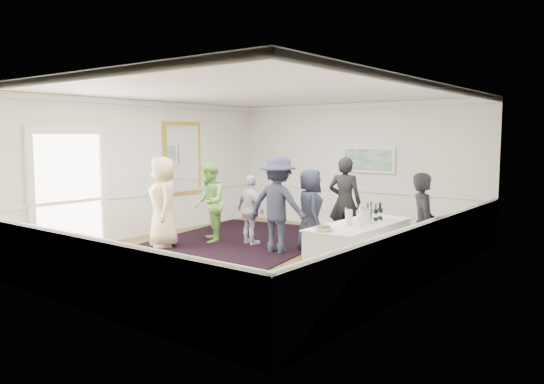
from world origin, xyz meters
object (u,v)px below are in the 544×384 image
Objects in this scene: bartender at (423,225)px; guest_dark_a at (278,205)px; ice_bucket at (365,216)px; serving_table at (360,251)px; guest_dark_b at (345,202)px; guest_navy at (310,210)px; guest_lilac at (251,210)px; nut_bowl at (324,228)px; guest_tan at (163,202)px; guest_green at (209,203)px.

bartender is 3.02m from guest_dark_a.
bartender is 6.75× the size of ice_bucket.
serving_table is 1.17m from bartender.
guest_navy is (-0.33, -0.82, -0.12)m from guest_dark_b.
guest_dark_b reaches higher than guest_lilac.
nut_bowl is at bearing 119.45° from bartender.
nut_bowl is (-0.86, -1.75, 0.09)m from bartender.
serving_table is at bearing 32.66° from guest_tan.
guest_tan is at bearing 67.54° from bartender.
guest_lilac is at bearing -23.69° from guest_dark_a.
guest_green is 1.17× the size of guest_lilac.
guest_navy reaches higher than ice_bucket.
guest_dark_b is at bearing 114.49° from nut_bowl.
guest_navy reaches higher than guest_lilac.
guest_dark_b is (0.76, 1.36, -0.02)m from guest_dark_a.
guest_dark_b reaches higher than serving_table.
guest_dark_b is at bearing 74.89° from guest_green.
guest_tan is at bearing 23.34° from guest_dark_b.
guest_dark_b is (-1.50, 2.11, 0.50)m from serving_table.
bartender is 1.00m from ice_bucket.
guest_dark_a reaches higher than nut_bowl.
guest_tan is at bearing 76.48° from guest_navy.
ice_bucket is 0.92× the size of nut_bowl.
ice_bucket is (1.85, -1.13, 0.19)m from guest_navy.
guest_lilac is (-3.97, 0.22, -0.12)m from bartender.
bartender reaches higher than guest_navy.
nut_bowl is at bearing 20.50° from guest_tan.
guest_green is at bearing 60.84° from guest_navy.
guest_dark_a is 0.70m from guest_navy.
bartender reaches higher than serving_table.
nut_bowl is at bearing 162.16° from guest_lilac.
bartender is 0.99× the size of guest_green.
guest_tan is 6.82× the size of nut_bowl.
guest_navy is at bearing -136.42° from guest_dark_a.
guest_navy is at bearing 45.19° from bartender.
guest_dark_b is 6.79× the size of nut_bowl.
guest_dark_a reaches higher than guest_navy.
bartender is at bearing 63.73° from nut_bowl.
bartender is 4.88m from guest_green.
ice_bucket is (2.28, -0.60, 0.06)m from guest_dark_a.
guest_dark_a is 7.57× the size of ice_bucket.
guest_dark_b is (2.62, 1.43, 0.08)m from guest_green.
guest_dark_a is at bearing 178.66° from guest_lilac.
guest_lilac is (-3.21, 1.02, 0.29)m from serving_table.
bartender reaches higher than ice_bucket.
serving_table is at bearing -168.98° from guest_navy.
guest_tan is (-5.28, -1.11, 0.09)m from bartender.
guest_navy is (-1.84, 1.28, 0.38)m from serving_table.
guest_navy is at bearing 127.72° from nut_bowl.
nut_bowl is (1.39, -3.06, 0.00)m from guest_dark_b.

